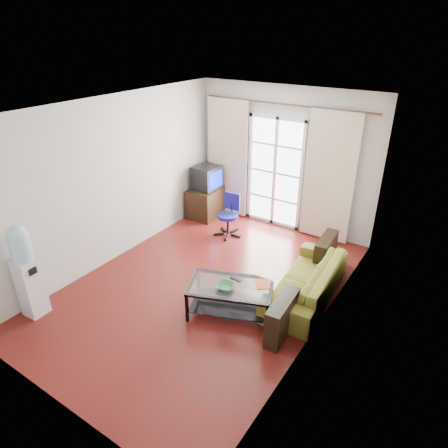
# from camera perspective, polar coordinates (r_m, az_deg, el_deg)

# --- Properties ---
(floor) EXTENTS (5.20, 5.20, 0.00)m
(floor) POSITION_cam_1_polar(r_m,az_deg,el_deg) (6.28, -2.69, -8.77)
(floor) COLOR maroon
(floor) RESTS_ON ground
(ceiling) EXTENTS (5.20, 5.20, 0.00)m
(ceiling) POSITION_cam_1_polar(r_m,az_deg,el_deg) (5.21, -3.34, 16.26)
(ceiling) COLOR white
(ceiling) RESTS_ON wall_back
(wall_back) EXTENTS (3.60, 0.02, 2.70)m
(wall_back) POSITION_cam_1_polar(r_m,az_deg,el_deg) (7.72, 8.61, 9.11)
(wall_back) COLOR beige
(wall_back) RESTS_ON floor
(wall_front) EXTENTS (3.60, 0.02, 2.70)m
(wall_front) POSITION_cam_1_polar(r_m,az_deg,el_deg) (4.10, -25.25, -10.13)
(wall_front) COLOR beige
(wall_front) RESTS_ON floor
(wall_left) EXTENTS (0.02, 5.20, 2.70)m
(wall_left) POSITION_cam_1_polar(r_m,az_deg,el_deg) (6.76, -15.47, 5.89)
(wall_left) COLOR beige
(wall_left) RESTS_ON floor
(wall_right) EXTENTS (0.02, 5.20, 2.70)m
(wall_right) POSITION_cam_1_polar(r_m,az_deg,el_deg) (4.86, 14.43, -2.28)
(wall_right) COLOR beige
(wall_right) RESTS_ON floor
(french_door) EXTENTS (1.16, 0.06, 2.15)m
(french_door) POSITION_cam_1_polar(r_m,az_deg,el_deg) (7.82, 7.30, 7.29)
(french_door) COLOR white
(french_door) RESTS_ON wall_back
(curtain_rod) EXTENTS (3.30, 0.04, 0.04)m
(curtain_rod) POSITION_cam_1_polar(r_m,az_deg,el_deg) (7.39, 8.81, 16.56)
(curtain_rod) COLOR #4C3F2D
(curtain_rod) RESTS_ON wall_back
(curtain_left) EXTENTS (0.90, 0.07, 2.35)m
(curtain_left) POSITION_cam_1_polar(r_m,az_deg,el_deg) (8.21, 0.51, 9.38)
(curtain_left) COLOR beige
(curtain_left) RESTS_ON curtain_rod
(curtain_right) EXTENTS (0.90, 0.07, 2.35)m
(curtain_right) POSITION_cam_1_polar(r_m,az_deg,el_deg) (7.33, 14.85, 6.33)
(curtain_right) COLOR beige
(curtain_right) RESTS_ON curtain_rod
(radiator) EXTENTS (0.64, 0.12, 0.64)m
(radiator) POSITION_cam_1_polar(r_m,az_deg,el_deg) (7.72, 13.12, 0.56)
(radiator) COLOR #9B9A9D
(radiator) RESTS_ON floor
(sofa) EXTENTS (1.97, 0.99, 0.55)m
(sofa) POSITION_cam_1_polar(r_m,az_deg,el_deg) (6.03, 11.69, -7.89)
(sofa) COLOR brown
(sofa) RESTS_ON floor
(coffee_table) EXTENTS (1.30, 1.02, 0.46)m
(coffee_table) POSITION_cam_1_polar(r_m,az_deg,el_deg) (5.57, 0.95, -10.12)
(coffee_table) COLOR silver
(coffee_table) RESTS_ON floor
(bowl) EXTENTS (0.35, 0.35, 0.06)m
(bowl) POSITION_cam_1_polar(r_m,az_deg,el_deg) (5.40, 0.22, -8.90)
(bowl) COLOR #338E54
(bowl) RESTS_ON coffee_table
(book) EXTENTS (0.40, 0.40, 0.02)m
(book) POSITION_cam_1_polar(r_m,az_deg,el_deg) (5.49, 4.60, -8.60)
(book) COLOR #B32716
(book) RESTS_ON coffee_table
(remote) EXTENTS (0.17, 0.06, 0.02)m
(remote) POSITION_cam_1_polar(r_m,az_deg,el_deg) (5.59, 1.71, -7.85)
(remote) COLOR black
(remote) RESTS_ON coffee_table
(tv_stand) EXTENTS (0.61, 0.87, 0.61)m
(tv_stand) POSITION_cam_1_polar(r_m,az_deg,el_deg) (8.40, -2.49, 3.26)
(tv_stand) COLOR black
(tv_stand) RESTS_ON floor
(crt_tv) EXTENTS (0.54, 0.53, 0.47)m
(crt_tv) POSITION_cam_1_polar(r_m,az_deg,el_deg) (8.19, -2.60, 6.70)
(crt_tv) COLOR black
(crt_tv) RESTS_ON tv_stand
(task_chair) EXTENTS (0.59, 0.59, 0.80)m
(task_chair) POSITION_cam_1_polar(r_m,az_deg,el_deg) (7.62, 0.64, 0.14)
(task_chair) COLOR black
(task_chair) RESTS_ON floor
(water_cooler) EXTENTS (0.30, 0.29, 1.36)m
(water_cooler) POSITION_cam_1_polar(r_m,az_deg,el_deg) (5.95, -26.41, -5.87)
(water_cooler) COLOR #BABCC1
(water_cooler) RESTS_ON floor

